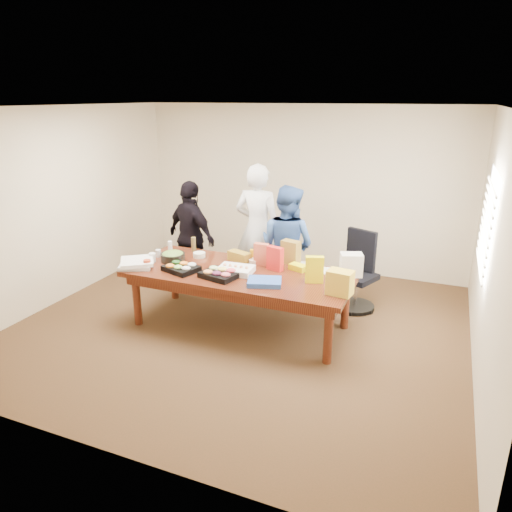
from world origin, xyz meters
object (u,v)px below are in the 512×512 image
at_px(person_right, 287,246).
at_px(salad_bowl, 173,257).
at_px(sheet_cake, 236,270).
at_px(conference_table, 240,299).
at_px(office_chair, 357,274).
at_px(person_center, 258,229).

relative_size(person_right, salad_bowl, 5.29).
bearing_deg(sheet_cake, conference_table, 61.10).
bearing_deg(salad_bowl, office_chair, 24.96).
xyz_separation_m(conference_table, person_right, (0.30, 0.91, 0.47)).
relative_size(conference_table, office_chair, 2.68).
height_order(conference_table, person_right, person_right).
bearing_deg(person_center, office_chair, 173.92).
bearing_deg(person_right, salad_bowl, 49.03).
distance_m(conference_table, sheet_cake, 0.42).
bearing_deg(sheet_cake, salad_bowl, 170.74).
bearing_deg(salad_bowl, conference_table, -1.43).
bearing_deg(conference_table, person_right, 71.56).
bearing_deg(person_center, salad_bowl, 58.24).
relative_size(conference_table, person_center, 1.46).
height_order(person_right, salad_bowl, person_right).
xyz_separation_m(conference_table, person_center, (-0.25, 1.22, 0.58)).
relative_size(office_chair, sheet_cake, 2.48).
height_order(conference_table, salad_bowl, salad_bowl).
bearing_deg(sheet_cake, person_center, 95.82).
height_order(office_chair, person_center, person_center).
bearing_deg(conference_table, sheet_cake, -114.87).
distance_m(person_right, sheet_cake, 1.03).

